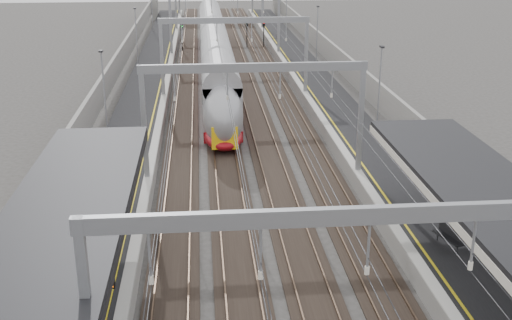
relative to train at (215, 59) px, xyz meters
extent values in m
cube|color=black|center=(-6.50, -6.79, -1.69)|extent=(4.00, 120.00, 1.00)
cube|color=black|center=(9.50, -6.79, -1.69)|extent=(4.00, 120.00, 1.00)
cube|color=black|center=(-3.00, -6.79, -2.15)|extent=(2.40, 140.00, 0.08)
cube|color=brown|center=(-3.72, -6.79, -2.06)|extent=(0.07, 140.00, 0.14)
cube|color=brown|center=(-2.28, -6.79, -2.06)|extent=(0.07, 140.00, 0.14)
cube|color=black|center=(0.00, -6.79, -2.15)|extent=(2.40, 140.00, 0.08)
cube|color=brown|center=(-0.72, -6.79, -2.06)|extent=(0.07, 140.00, 0.14)
cube|color=brown|center=(0.72, -6.79, -2.06)|extent=(0.07, 140.00, 0.14)
cube|color=black|center=(3.00, -6.79, -2.15)|extent=(2.40, 140.00, 0.08)
cube|color=brown|center=(2.28, -6.79, -2.06)|extent=(0.07, 140.00, 0.14)
cube|color=brown|center=(3.72, -6.79, -2.06)|extent=(0.07, 140.00, 0.14)
cube|color=black|center=(6.00, -6.79, -2.15)|extent=(2.40, 140.00, 0.08)
cube|color=brown|center=(5.28, -6.79, -2.06)|extent=(0.07, 140.00, 0.14)
cube|color=brown|center=(6.72, -6.79, -2.06)|extent=(0.07, 140.00, 0.14)
cube|color=gray|center=(1.50, -49.79, 5.16)|extent=(13.00, 0.25, 0.50)
cube|color=gray|center=(-4.80, -29.79, 2.11)|extent=(0.28, 0.28, 6.60)
cube|color=gray|center=(7.80, -29.79, 2.11)|extent=(0.28, 0.28, 6.60)
cube|color=gray|center=(1.50, -29.79, 5.16)|extent=(13.00, 0.25, 0.50)
cube|color=gray|center=(-4.80, -9.79, 2.11)|extent=(0.28, 0.28, 6.60)
cube|color=gray|center=(7.80, -9.79, 2.11)|extent=(0.28, 0.28, 6.60)
cube|color=gray|center=(1.50, -9.79, 5.16)|extent=(13.00, 0.25, 0.50)
cube|color=gray|center=(-4.80, 10.21, 2.11)|extent=(0.28, 0.28, 6.60)
cube|color=gray|center=(7.80, 10.21, 2.11)|extent=(0.28, 0.28, 6.60)
cube|color=gray|center=(-4.80, 30.21, 2.11)|extent=(0.28, 0.28, 6.60)
cube|color=gray|center=(7.80, 30.21, 2.11)|extent=(0.28, 0.28, 6.60)
cylinder|color=#262628|center=(-3.00, -1.79, 3.31)|extent=(0.03, 140.00, 0.03)
cylinder|color=#262628|center=(0.00, -1.79, 3.31)|extent=(0.03, 140.00, 0.03)
cylinder|color=#262628|center=(3.00, -1.79, 3.31)|extent=(0.03, 140.00, 0.03)
cylinder|color=#262628|center=(6.00, -1.79, 3.31)|extent=(0.03, 140.00, 0.03)
cube|color=black|center=(-6.50, -48.79, 2.93)|extent=(4.40, 30.00, 0.24)
cylinder|color=black|center=(-8.20, -37.79, 0.81)|extent=(0.20, 0.20, 4.00)
cube|color=black|center=(-5.10, -47.79, 2.36)|extent=(1.60, 0.15, 0.55)
cube|color=#FF5A05|center=(-5.10, -47.87, 2.36)|extent=(1.50, 0.02, 0.42)
cylinder|color=black|center=(11.20, -37.79, 0.81)|extent=(0.20, 0.20, 4.00)
cube|color=gray|center=(-9.00, 48.21, 0.91)|extent=(1.00, 2.20, 6.20)
cube|color=gray|center=(12.00, 48.21, 0.91)|extent=(1.00, 2.20, 6.20)
cube|color=gray|center=(-9.70, -6.79, -0.59)|extent=(0.30, 120.00, 3.20)
cube|color=gray|center=(12.70, -6.79, -0.59)|extent=(0.30, 120.00, 3.20)
cube|color=maroon|center=(0.00, -9.48, -1.57)|extent=(2.83, 24.14, 0.84)
cube|color=#98989D|center=(0.00, -9.48, 0.43)|extent=(2.83, 24.14, 3.15)
cube|color=black|center=(0.00, -17.93, -1.90)|extent=(2.10, 2.52, 0.52)
cube|color=maroon|center=(0.00, 15.08, -1.57)|extent=(2.83, 24.14, 0.84)
cube|color=#98989D|center=(0.00, 15.08, 0.43)|extent=(2.83, 24.14, 3.15)
cube|color=black|center=(0.00, 6.63, -1.90)|extent=(2.10, 2.52, 0.52)
ellipsoid|color=#98989D|center=(0.00, -21.76, 0.11)|extent=(2.83, 5.46, 4.41)
cube|color=yellow|center=(0.00, -24.01, -0.83)|extent=(1.78, 0.12, 1.57)
cube|color=black|center=(0.00, -23.54, 0.74)|extent=(1.68, 0.60, 0.98)
cube|color=black|center=(9.50, -39.95, -0.74)|extent=(0.97, 1.83, 0.06)
cube|color=black|center=(9.70, -39.89, -0.52)|extent=(0.60, 1.71, 0.49)
cylinder|color=black|center=(9.71, -40.61, -0.98)|extent=(0.06, 0.06, 0.41)
cylinder|color=black|center=(9.29, -39.29, -0.98)|extent=(0.06, 0.06, 0.41)
cylinder|color=black|center=(-3.70, 16.46, -0.69)|extent=(0.12, 0.12, 3.00)
cube|color=black|center=(-3.70, 16.46, 0.91)|extent=(0.32, 0.22, 0.75)
sphere|color=#0CE526|center=(-3.70, 16.33, 1.06)|extent=(0.16, 0.16, 0.16)
cylinder|color=black|center=(4.70, 19.12, -0.69)|extent=(0.12, 0.12, 3.00)
cube|color=black|center=(4.70, 19.12, 0.91)|extent=(0.32, 0.22, 0.75)
sphere|color=#0CE526|center=(4.70, 18.99, 1.06)|extent=(0.16, 0.16, 0.16)
cylinder|color=black|center=(6.90, 18.93, -0.69)|extent=(0.12, 0.12, 3.00)
cube|color=black|center=(6.90, 18.93, 0.91)|extent=(0.32, 0.22, 0.75)
sphere|color=red|center=(6.90, 18.80, 1.06)|extent=(0.16, 0.16, 0.16)
camera|label=1|loc=(-1.48, -65.32, 12.46)|focal=45.00mm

